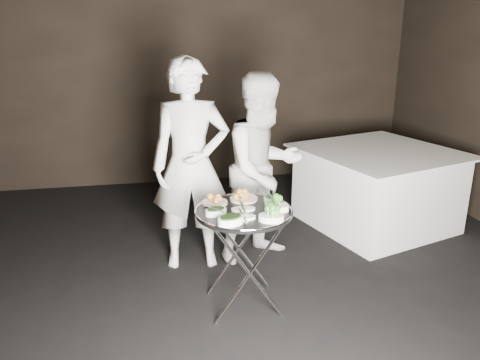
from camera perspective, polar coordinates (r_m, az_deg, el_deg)
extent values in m
cube|color=black|center=(3.39, -0.95, -18.68)|extent=(6.00, 7.00, 0.05)
cube|color=black|center=(6.24, -6.90, 13.30)|extent=(6.00, 0.05, 3.00)
cylinder|color=silver|center=(3.32, 1.18, -11.41)|extent=(0.51, 0.02, 0.76)
cylinder|color=silver|center=(3.32, 1.18, -11.41)|extent=(0.51, 0.02, 0.76)
cylinder|color=silver|center=(3.66, -0.15, -8.42)|extent=(0.51, 0.02, 0.76)
cylinder|color=silver|center=(3.66, -0.15, -8.42)|extent=(0.51, 0.02, 0.76)
cylinder|color=silver|center=(3.30, -3.22, -4.77)|extent=(0.02, 0.44, 0.02)
cylinder|color=silver|center=(3.39, 4.12, -4.22)|extent=(0.02, 0.44, 0.02)
cylinder|color=black|center=(3.32, 0.50, -3.96)|extent=(0.69, 0.69, 0.03)
torus|color=silver|center=(3.32, 0.50, -3.73)|extent=(0.70, 0.70, 0.02)
cylinder|color=beige|center=(3.45, -3.11, -2.76)|extent=(0.19, 0.19, 0.02)
cylinder|color=beige|center=(3.51, 0.47, -2.31)|extent=(0.21, 0.21, 0.02)
cylinder|color=white|center=(3.47, 3.78, -2.39)|extent=(0.11, 0.11, 0.04)
cylinder|color=silver|center=(3.42, -2.99, -2.24)|extent=(0.08, 0.17, 0.01)
cylinder|color=silver|center=(3.50, 0.61, -1.72)|extent=(0.10, 0.15, 0.01)
cylinder|color=silver|center=(3.47, 3.79, -1.96)|extent=(0.01, 0.18, 0.01)
cylinder|color=silver|center=(3.22, -3.16, -3.56)|extent=(0.12, 0.14, 0.01)
cylinder|color=silver|center=(3.31, 4.42, -3.02)|extent=(0.14, 0.12, 0.01)
cylinder|color=silver|center=(3.31, 0.47, -2.92)|extent=(0.03, 0.18, 0.01)
imported|color=silver|center=(3.96, -6.01, 1.78)|extent=(0.68, 0.47, 1.80)
imported|color=silver|center=(4.09, 2.89, 1.37)|extent=(0.99, 0.89, 1.66)
cube|color=white|center=(5.11, 16.29, -1.04)|extent=(1.27, 1.27, 0.79)
cube|color=white|center=(5.00, 16.70, 3.36)|extent=(1.42, 1.42, 0.02)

